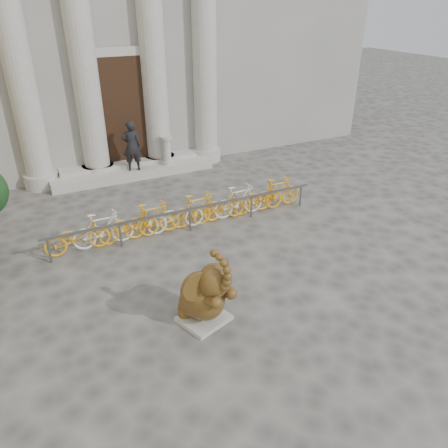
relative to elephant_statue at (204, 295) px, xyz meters
name	(u,v)px	position (x,y,z in m)	size (l,w,h in m)	color
ground	(260,325)	(0.97, -0.62, -0.68)	(80.00, 80.00, 0.00)	#474442
entrance_steps	(133,171)	(0.97, 8.78, -0.50)	(6.00, 1.20, 0.36)	#A8A59E
elephant_statue	(204,295)	(0.00, 0.00, 0.00)	(1.24, 1.48, 1.86)	#A8A59E
bike_rack	(186,212)	(1.22, 4.04, -0.18)	(8.07, 0.53, 1.00)	slate
pedestrian	(132,146)	(0.92, 8.43, 0.59)	(0.66, 0.43, 1.81)	black
balustrade_post	(167,151)	(2.24, 8.48, 0.18)	(0.44, 0.44, 1.07)	#A8A59E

